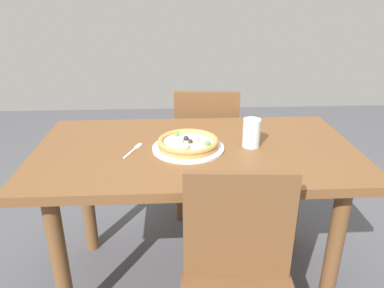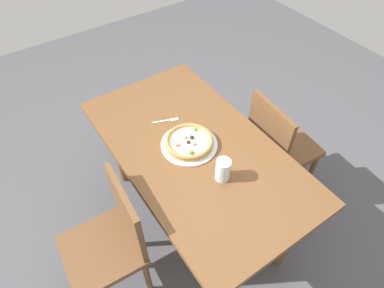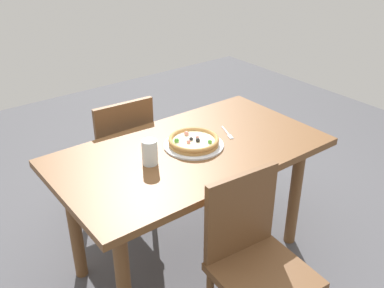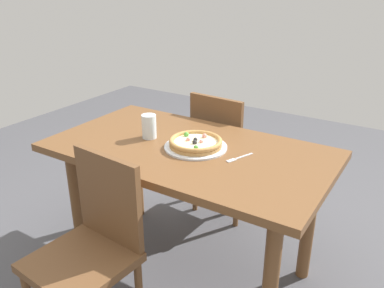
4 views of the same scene
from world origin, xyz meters
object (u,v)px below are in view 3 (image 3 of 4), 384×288
(dining_table, at_px, (190,166))
(chair_near, at_px, (119,154))
(fork, at_px, (228,133))
(pizza, at_px, (194,141))
(plate, at_px, (194,145))
(drinking_glass, at_px, (150,152))
(chair_far, at_px, (255,260))

(dining_table, height_order, chair_near, chair_near)
(chair_near, bearing_deg, fork, -53.58)
(dining_table, xyz_separation_m, pizza, (-0.03, -0.02, 0.14))
(fork, bearing_deg, pizza, -69.36)
(plate, relative_size, drinking_glass, 2.49)
(chair_near, xyz_separation_m, fork, (-0.39, 0.61, 0.27))
(plate, relative_size, fork, 2.04)
(dining_table, height_order, plate, plate)
(chair_far, relative_size, pizza, 3.20)
(plate, bearing_deg, chair_near, -76.66)
(fork, height_order, drinking_glass, drinking_glass)
(dining_table, height_order, fork, fork)
(chair_near, relative_size, plate, 2.70)
(dining_table, height_order, chair_far, chair_far)
(pizza, bearing_deg, plate, 137.47)
(chair_far, xyz_separation_m, plate, (-0.14, -0.64, 0.27))
(chair_near, height_order, drinking_glass, drinking_glass)
(pizza, distance_m, fork, 0.25)
(pizza, xyz_separation_m, fork, (-0.24, 0.00, -0.03))
(chair_far, bearing_deg, chair_near, -84.94)
(chair_far, height_order, plate, chair_far)
(fork, bearing_deg, plate, -69.30)
(chair_near, bearing_deg, pizza, -72.73)
(chair_far, relative_size, drinking_glass, 6.72)
(dining_table, bearing_deg, chair_far, 80.33)
(chair_near, xyz_separation_m, chair_far, (-0.00, 1.24, 0.00))
(plate, distance_m, pizza, 0.03)
(dining_table, bearing_deg, plate, -155.96)
(chair_far, xyz_separation_m, fork, (-0.38, -0.63, 0.27))
(drinking_glass, bearing_deg, pizza, -176.72)
(dining_table, bearing_deg, drinking_glass, 0.14)
(fork, bearing_deg, chair_far, -9.82)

